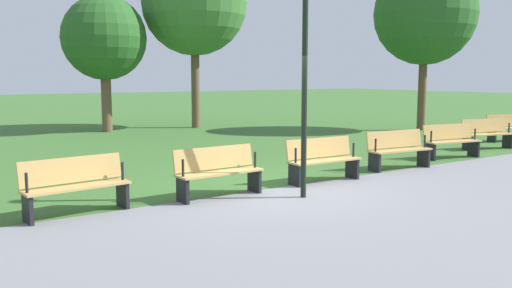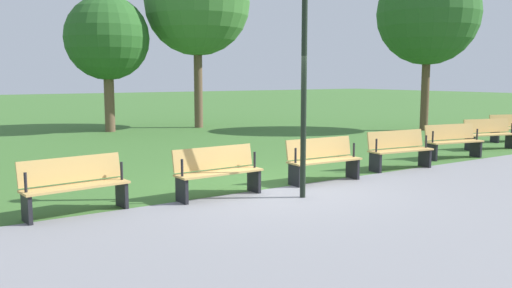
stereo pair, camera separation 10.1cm
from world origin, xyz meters
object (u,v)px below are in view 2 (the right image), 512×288
at_px(tree_3, 197,3).
at_px(lamp_post, 304,32).
at_px(bench_6, 75,185).
at_px(tree_2, 428,14).
at_px(bench_4, 323,159).
at_px(bench_1, 489,134).
at_px(bench_2, 453,141).
at_px(bench_5, 218,171).
at_px(bench_3, 399,149).
at_px(tree_1, 107,39).

height_order(tree_3, lamp_post, tree_3).
distance_m(bench_6, tree_2, 16.66).
bearing_deg(lamp_post, bench_4, -143.95).
bearing_deg(lamp_post, bench_1, -167.30).
relative_size(bench_1, bench_6, 1.02).
bearing_deg(tree_3, tree_2, 139.38).
xyz_separation_m(bench_2, bench_6, (9.82, 0.34, 0.00)).
relative_size(bench_1, bench_5, 1.03).
distance_m(bench_6, tree_3, 14.93).
bearing_deg(bench_1, tree_2, -107.42).
relative_size(bench_6, lamp_post, 0.40).
height_order(bench_3, lamp_post, lamp_post).
relative_size(bench_3, tree_1, 0.32).
relative_size(bench_2, bench_5, 1.03).
relative_size(bench_4, tree_3, 0.22).
xyz_separation_m(bench_5, tree_2, (-12.68, -5.78, 4.09)).
height_order(bench_2, tree_1, tree_1).
height_order(tree_1, lamp_post, tree_1).
bearing_deg(tree_1, bench_4, 92.17).
distance_m(bench_3, bench_5, 4.93).
relative_size(bench_3, lamp_post, 0.40).
distance_m(bench_1, tree_2, 6.91).
bearing_deg(bench_3, bench_1, -163.96).
xyz_separation_m(bench_1, bench_2, (2.41, 0.51, 0.00)).
height_order(bench_6, tree_3, tree_3).
distance_m(tree_1, tree_3, 4.01).
xyz_separation_m(bench_4, bench_5, (2.46, -0.00, 0.00)).
distance_m(bench_2, bench_3, 2.46).
height_order(bench_2, tree_2, tree_2).
distance_m(bench_2, bench_4, 4.93).
height_order(bench_4, lamp_post, lamp_post).
xyz_separation_m(bench_3, tree_2, (-7.76, -5.60, 4.09)).
distance_m(bench_3, tree_1, 12.74).
bearing_deg(tree_1, bench_3, 103.67).
relative_size(bench_1, lamp_post, 0.40).
relative_size(bench_3, bench_4, 1.02).
bearing_deg(tree_2, bench_5, 24.49).
bearing_deg(tree_1, tree_3, 173.92).
xyz_separation_m(bench_1, tree_3, (4.10, -10.76, 4.68)).
bearing_deg(tree_2, lamp_post, 30.23).
distance_m(bench_2, lamp_post, 6.75).
distance_m(bench_2, tree_1, 13.21).
xyz_separation_m(bench_1, lamp_post, (8.54, 1.93, 2.44)).
height_order(bench_4, tree_1, tree_1).
distance_m(bench_2, tree_3, 12.32).
bearing_deg(lamp_post, tree_1, -93.37).
relative_size(bench_2, tree_3, 0.23).
distance_m(bench_1, bench_4, 7.38).
height_order(bench_4, bench_6, same).
xyz_separation_m(tree_3, lamp_post, (4.44, 12.68, -2.24)).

